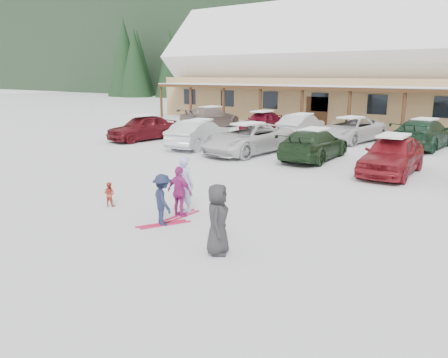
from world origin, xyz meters
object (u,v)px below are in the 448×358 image
Objects in this scene: toddler_red at (109,194)px; parked_car_0 at (143,128)px; day_lodge at (321,74)px; parked_car_7 at (210,117)px; parked_car_8 at (262,121)px; child_navy at (163,200)px; parked_car_4 at (392,155)px; parked_car_2 at (248,138)px; child_magenta at (180,192)px; adult_skier at (185,184)px; parked_car_10 at (350,130)px; bystander_dark at (218,219)px; parked_car_3 at (314,144)px; parked_car_11 at (424,134)px; parked_car_9 at (301,125)px; parked_car_1 at (198,134)px.

parked_car_0 is at bearing -67.52° from toddler_red.
day_lodge is 29.39m from toddler_red.
parked_car_8 is at bearing -170.66° from parked_car_7.
parked_car_4 reaches higher than child_navy.
parked_car_2 is 10.76m from parked_car_7.
day_lodge is 11.04m from parked_car_8.
child_navy is 0.96× the size of child_magenta.
adult_skier is at bearing -68.70° from child_magenta.
child_navy is 0.27× the size of parked_car_10.
parked_car_10 is at bearing -16.42° from bystander_dark.
day_lodge is at bearing -45.38° from child_navy.
parked_car_11 reaches higher than parked_car_3.
child_magenta is at bearing -111.53° from parked_car_4.
toddler_red is 0.52× the size of child_magenta.
parked_car_0 is at bearing 30.20° from parked_car_11.
parked_car_8 is (0.46, -10.55, -3.24)m from day_lodge.
parked_car_9 is at bearing 178.63° from parked_car_7.
parked_car_1 is at bearing -84.40° from toddler_red.
adult_skier is 15.96m from parked_car_10.
parked_car_7 is 1.00× the size of parked_car_11.
toddler_red is at bearing 27.14° from adult_skier.
adult_skier is 16.36m from parked_car_11.
toddler_red is 10.25m from parked_car_2.
child_magenta reaches higher than child_navy.
parked_car_7 is at bearing -27.24° from child_navy.
day_lodge is 16.37m from parked_car_11.
parked_car_10 is at bearing -57.37° from child_navy.
bystander_dark is 0.30× the size of parked_car_7.
parked_car_7 is at bearing 3.43° from parked_car_11.
child_navy is 17.50m from parked_car_11.
adult_skier is 0.34× the size of parked_car_3.
parked_car_1 is at bearing 39.66° from parked_car_11.
adult_skier reaches higher than parked_car_9.
parked_car_0 is at bearing 175.84° from parked_car_4.
toddler_red is at bearing 94.53° from parked_car_9.
child_navy is at bearing 85.73° from parked_car_11.
parked_car_0 reaches higher than parked_car_3.
parked_car_3 is (-0.51, 9.67, -0.12)m from adult_skier.
parked_car_7 is at bearing -3.53° from parked_car_9.
parked_car_0 is at bearing -116.54° from parked_car_8.
parked_car_8 is at bearing -15.92° from parked_car_9.
parked_car_10 is (-0.63, 6.25, 0.01)m from parked_car_3.
parked_car_7 is at bearing -80.71° from toddler_red.
adult_skier is 20.23m from parked_car_7.
parked_car_7 reaches higher than parked_car_2.
parked_car_3 is 0.91× the size of parked_car_7.
parked_car_0 is 9.98m from parked_car_9.
child_magenta and parked_car_10 have the same top height.
toddler_red is at bearing 118.64° from parked_car_7.
parked_car_2 is at bearing -40.22° from child_navy.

